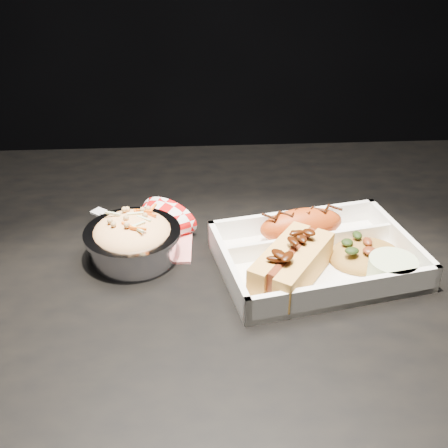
{
  "coord_description": "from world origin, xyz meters",
  "views": [
    {
      "loc": [
        -0.05,
        -0.61,
        1.18
      ],
      "look_at": [
        -0.01,
        0.0,
        0.81
      ],
      "focal_mm": 45.0,
      "sensor_mm": 36.0,
      "label": 1
    }
  ],
  "objects": [
    {
      "name": "dining_table",
      "position": [
        0.0,
        0.0,
        0.66
      ],
      "size": [
        1.2,
        0.8,
        0.75
      ],
      "color": "black",
      "rests_on": "ground"
    },
    {
      "name": "cupcake_liner",
      "position": [
        0.2,
        -0.06,
        0.77
      ],
      "size": [
        0.06,
        0.06,
        0.03
      ],
      "primitive_type": "cylinder",
      "color": "beige",
      "rests_on": "food_tray"
    },
    {
      "name": "fried_pastry",
      "position": [
        0.1,
        0.04,
        0.78
      ],
      "size": [
        0.13,
        0.07,
        0.05
      ],
      "primitive_type": "ellipsoid",
      "rotation": [
        0.0,
        0.0,
        0.2
      ],
      "color": "#B84312",
      "rests_on": "food_tray"
    },
    {
      "name": "fried_rice_mound",
      "position": [
        0.18,
        -0.01,
        0.77
      ],
      "size": [
        0.11,
        0.1,
        0.03
      ],
      "primitive_type": "ellipsoid",
      "rotation": [
        0.0,
        0.0,
        0.2
      ],
      "color": "#AE7932",
      "rests_on": "food_tray"
    },
    {
      "name": "napkin_fork",
      "position": [
        -0.12,
        0.06,
        0.77
      ],
      "size": [
        0.16,
        0.15,
        0.1
      ],
      "rotation": [
        0.0,
        0.0,
        -0.66
      ],
      "color": "red",
      "rests_on": "dining_table"
    },
    {
      "name": "food_tray",
      "position": [
        0.11,
        -0.01,
        0.76
      ],
      "size": [
        0.28,
        0.23,
        0.04
      ],
      "rotation": [
        0.0,
        0.0,
        0.2
      ],
      "color": "white",
      "rests_on": "dining_table"
    },
    {
      "name": "hotdog",
      "position": [
        0.07,
        -0.05,
        0.78
      ],
      "size": [
        0.12,
        0.14,
        0.06
      ],
      "rotation": [
        0.0,
        0.0,
        0.97
      ],
      "color": "#E5A94E",
      "rests_on": "food_tray"
    },
    {
      "name": "foil_coleslaw_cup",
      "position": [
        -0.13,
        0.02,
        0.78
      ],
      "size": [
        0.13,
        0.13,
        0.07
      ],
      "color": "silver",
      "rests_on": "dining_table"
    }
  ]
}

